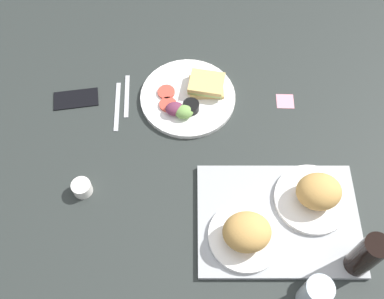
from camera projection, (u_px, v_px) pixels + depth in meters
ground_plane at (198, 150)px, 138.69cm from camera, size 190.00×150.00×3.00cm
serving_tray at (278, 219)px, 124.92cm from camera, size 46.55×35.15×1.60cm
bread_plate_near at (316, 194)px, 123.57cm from camera, size 21.25×21.25×9.95cm
bread_plate_far at (246, 233)px, 117.68cm from camera, size 20.07×20.07×10.17cm
plate_with_salad at (190, 97)px, 144.91cm from camera, size 30.92×30.92×5.40cm
drinking_glass at (315, 294)px, 109.42cm from camera, size 6.85×6.85×12.77cm
soda_bottle at (365, 256)px, 111.24cm from camera, size 6.40×6.40×18.38cm
espresso_cup at (82, 188)px, 128.40cm from camera, size 5.60×5.60×4.00cm
fork at (127, 96)px, 146.80cm from camera, size 1.47×17.01×0.50cm
knife at (117, 106)px, 144.74cm from camera, size 1.65×19.02×0.50cm
cell_phone at (76, 99)px, 146.05cm from camera, size 15.04×8.58×0.80cm
sticky_note at (285, 101)px, 145.94cm from camera, size 6.02×6.02×0.12cm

